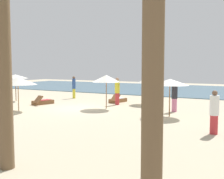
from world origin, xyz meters
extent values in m
plane|color=beige|center=(0.00, 0.00, 0.00)|extent=(60.00, 60.00, 0.00)
cube|color=#476B7F|center=(0.00, 17.00, 0.03)|extent=(48.00, 16.00, 0.06)
cylinder|color=olive|center=(-2.46, -2.56, 1.00)|extent=(0.05, 0.05, 2.00)
cone|color=silver|center=(-2.46, -2.56, 1.83)|extent=(2.24, 2.24, 0.45)
cylinder|color=brown|center=(-6.44, 0.84, 1.02)|extent=(0.06, 0.06, 2.03)
cone|color=silver|center=(-6.44, 0.84, 1.93)|extent=(1.93, 1.93, 0.31)
cylinder|color=olive|center=(3.54, 4.09, 0.98)|extent=(0.06, 0.06, 1.95)
cone|color=silver|center=(3.54, 4.09, 1.77)|extent=(2.01, 2.01, 0.47)
cylinder|color=brown|center=(1.76, 0.78, 1.05)|extent=(0.05, 0.05, 2.11)
cone|color=silver|center=(1.76, 0.78, 1.93)|extent=(1.78, 1.78, 0.45)
cylinder|color=brown|center=(6.12, 0.03, 0.99)|extent=(0.06, 0.06, 1.98)
cone|color=white|center=(6.12, 0.03, 1.87)|extent=(2.00, 2.00, 0.33)
cube|color=brown|center=(0.96, 3.94, 0.14)|extent=(0.90, 1.59, 0.28)
cube|color=brown|center=(1.11, 3.26, 0.41)|extent=(0.66, 0.61, 0.51)
cube|color=white|center=(0.96, 3.94, 0.30)|extent=(0.72, 1.13, 0.03)
cube|color=brown|center=(-3.26, 0.42, 0.14)|extent=(1.00, 1.61, 0.28)
cube|color=brown|center=(-3.07, -0.26, 0.42)|extent=(0.69, 0.63, 0.52)
cube|color=#BF3338|center=(-3.26, 0.42, 0.30)|extent=(0.78, 1.15, 0.03)
cylinder|color=#BF3338|center=(1.54, 2.71, 0.41)|extent=(0.36, 0.36, 0.83)
cylinder|color=yellow|center=(1.54, 2.71, 1.26)|extent=(0.42, 0.42, 0.87)
sphere|color=#A37556|center=(1.54, 2.71, 1.80)|extent=(0.23, 0.23, 0.23)
cylinder|color=yellow|center=(-3.48, 4.42, 0.41)|extent=(0.32, 0.32, 0.81)
cylinder|color=#2D4C8C|center=(-3.48, 4.42, 1.24)|extent=(0.37, 0.37, 0.85)
sphere|color=brown|center=(-3.48, 4.42, 1.76)|extent=(0.23, 0.23, 0.23)
cylinder|color=#BF3338|center=(8.82, -2.92, 0.38)|extent=(0.42, 0.42, 0.76)
cylinder|color=white|center=(8.82, -2.92, 1.16)|extent=(0.49, 0.49, 0.79)
sphere|color=brown|center=(8.82, -2.92, 1.65)|extent=(0.21, 0.21, 0.21)
cylinder|color=#D17299|center=(5.91, 1.70, 0.39)|extent=(0.31, 0.31, 0.79)
cylinder|color=#26262D|center=(5.91, 1.70, 1.20)|extent=(0.37, 0.37, 0.82)
sphere|color=brown|center=(5.91, 1.70, 1.70)|extent=(0.22, 0.22, 0.22)
cylinder|color=brown|center=(4.57, -9.45, 3.00)|extent=(0.38, 0.38, 6.00)
cylinder|color=brown|center=(8.69, -9.64, 3.23)|extent=(0.40, 0.40, 6.45)
camera|label=1|loc=(10.43, -14.37, 2.70)|focal=44.15mm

